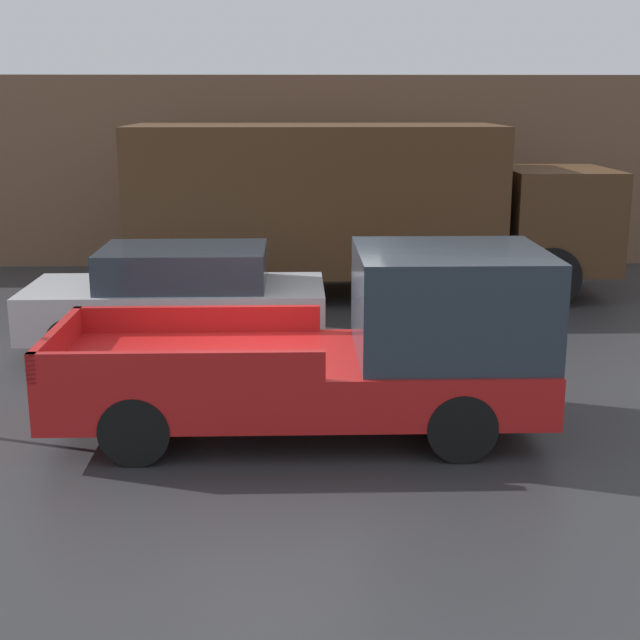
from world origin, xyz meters
The scene contains 5 objects.
ground_plane centered at (0.00, 0.00, 0.00)m, with size 60.00×60.00×0.00m, color #2D2D30.
building_wall centered at (0.00, 9.63, 2.07)m, with size 28.00×0.15×4.14m.
pickup_truck centered at (0.81, -0.57, 0.96)m, with size 5.45×2.10×2.07m.
car centered at (-1.58, 2.75, 0.80)m, with size 4.36×1.90×1.56m.
delivery_truck centered at (1.28, 6.47, 1.76)m, with size 8.91×2.49×3.19m.
Camera 1 is at (0.16, -10.16, 3.72)m, focal length 50.00 mm.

